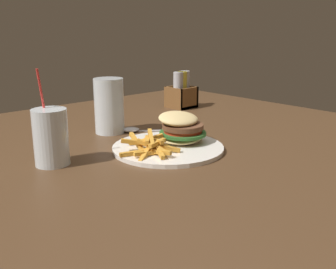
{
  "coord_description": "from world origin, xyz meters",
  "views": [
    {
      "loc": [
        -0.64,
        -0.75,
        1.06
      ],
      "look_at": [
        -0.02,
        -0.08,
        0.81
      ],
      "focal_mm": 42.0,
      "sensor_mm": 36.0,
      "label": 1
    }
  ],
  "objects": [
    {
      "name": "dining_table",
      "position": [
        0.0,
        0.0,
        0.68
      ],
      "size": [
        1.39,
        1.23,
        0.77
      ],
      "color": "#4C331E",
      "rests_on": "ground_plane"
    },
    {
      "name": "meal_plate_near",
      "position": [
        -0.01,
        -0.08,
        0.8
      ],
      "size": [
        0.27,
        0.27,
        0.09
      ],
      "color": "white",
      "rests_on": "dining_table"
    },
    {
      "name": "beer_glass",
      "position": [
        -0.04,
        0.15,
        0.84
      ],
      "size": [
        0.08,
        0.08,
        0.15
      ],
      "color": "silver",
      "rests_on": "dining_table"
    },
    {
      "name": "juice_glass",
      "position": [
        -0.28,
        0.01,
        0.83
      ],
      "size": [
        0.07,
        0.07,
        0.21
      ],
      "color": "silver",
      "rests_on": "dining_table"
    },
    {
      "name": "spoon",
      "position": [
        0.02,
        0.11,
        0.78
      ],
      "size": [
        0.14,
        0.11,
        0.01
      ],
      "rotation": [
        0.0,
        0.0,
        2.51
      ],
      "color": "silver",
      "rests_on": "dining_table"
    },
    {
      "name": "condiment_caddy",
      "position": [
        0.36,
        0.27,
        0.83
      ],
      "size": [
        0.09,
        0.09,
        0.13
      ],
      "color": "brown",
      "rests_on": "dining_table"
    }
  ]
}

